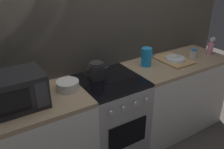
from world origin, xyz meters
TOP-DOWN VIEW (x-y plane):
  - back_wall at (0.00, 0.32)m, footprint 3.60×0.05m
  - stove_unit at (-0.00, -0.00)m, footprint 0.60×0.63m
  - counter_right at (0.90, 0.00)m, footprint 1.20×0.60m
  - microwave at (-0.87, 0.00)m, footprint 0.46×0.35m
  - kettle at (-0.10, 0.09)m, footprint 0.28×0.15m
  - mixing_bowl at (-0.42, 0.04)m, footprint 0.20×0.20m
  - pitcher at (0.50, 0.08)m, footprint 0.16×0.11m
  - dish_pile at (0.85, 0.01)m, footprint 0.30×0.40m
  - spice_jar at (1.13, -0.02)m, footprint 0.08×0.08m
  - spray_bottle at (1.38, -0.05)m, footprint 0.08×0.06m

SIDE VIEW (x-z plane):
  - stove_unit at x=0.00m, z-range 0.00..0.90m
  - counter_right at x=0.90m, z-range 0.00..0.90m
  - dish_pile at x=0.85m, z-range 0.89..0.95m
  - mixing_bowl at x=-0.42m, z-range 0.90..0.98m
  - spice_jar at x=1.13m, z-range 0.90..1.00m
  - spray_bottle at x=1.38m, z-range 0.88..1.08m
  - kettle at x=-0.10m, z-range 0.90..1.06m
  - pitcher at x=0.50m, z-range 0.90..1.10m
  - microwave at x=-0.87m, z-range 0.90..1.17m
  - back_wall at x=0.00m, z-range 0.00..2.40m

